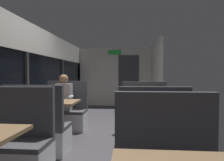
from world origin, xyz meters
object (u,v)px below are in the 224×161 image
at_px(bench_mid_window_facing_end, 38,133).
at_px(seated_passenger, 64,106).
at_px(bench_near_window_facing_entry, 12,149).
at_px(bench_rear_aisle_facing_end, 153,140).
at_px(dining_table_mid_window, 54,106).
at_px(bench_mid_window_facing_entry, 65,115).
at_px(bench_rear_aisle_facing_entry, 145,118).
at_px(coffee_cup_primary, 56,98).
at_px(dining_table_rear_aisle, 148,109).

relative_size(bench_mid_window_facing_end, seated_passenger, 0.87).
bearing_deg(bench_near_window_facing_entry, bench_rear_aisle_facing_end, 15.78).
relative_size(dining_table_mid_window, bench_mid_window_facing_entry, 0.82).
relative_size(bench_mid_window_facing_entry, bench_rear_aisle_facing_entry, 1.00).
distance_m(bench_rear_aisle_facing_entry, seated_passenger, 1.81).
distance_m(dining_table_mid_window, coffee_cup_primary, 0.20).
bearing_deg(bench_mid_window_facing_entry, bench_near_window_facing_entry, -90.00).
height_order(bench_mid_window_facing_end, dining_table_rear_aisle, bench_mid_window_facing_end).
bearing_deg(seated_passenger, bench_mid_window_facing_entry, 90.00).
relative_size(bench_mid_window_facing_entry, dining_table_rear_aisle, 1.22).
bearing_deg(dining_table_rear_aisle, seated_passenger, 155.20).
relative_size(bench_mid_window_facing_end, bench_rear_aisle_facing_entry, 1.00).
xyz_separation_m(bench_mid_window_facing_end, bench_mid_window_facing_entry, (0.00, 1.40, 0.00)).
height_order(bench_mid_window_facing_entry, coffee_cup_primary, bench_mid_window_facing_entry).
relative_size(bench_rear_aisle_facing_end, bench_rear_aisle_facing_entry, 1.00).
height_order(dining_table_mid_window, coffee_cup_primary, coffee_cup_primary).
height_order(bench_rear_aisle_facing_end, bench_rear_aisle_facing_entry, same).
distance_m(bench_rear_aisle_facing_entry, coffee_cup_primary, 1.89).
distance_m(dining_table_mid_window, bench_mid_window_facing_entry, 0.77).
height_order(bench_near_window_facing_entry, seated_passenger, seated_passenger).
height_order(bench_mid_window_facing_entry, bench_rear_aisle_facing_entry, same).
relative_size(bench_mid_window_facing_entry, seated_passenger, 0.87).
height_order(dining_table_mid_window, bench_rear_aisle_facing_end, bench_rear_aisle_facing_end).
height_order(bench_mid_window_facing_end, bench_rear_aisle_facing_entry, same).
bearing_deg(dining_table_rear_aisle, bench_rear_aisle_facing_end, -90.00).
relative_size(bench_mid_window_facing_entry, bench_rear_aisle_facing_end, 1.00).
xyz_separation_m(bench_rear_aisle_facing_entry, coffee_cup_primary, (-1.80, -0.37, 0.46)).
bearing_deg(coffee_cup_primary, bench_near_window_facing_entry, -89.81).
height_order(bench_mid_window_facing_entry, dining_table_rear_aisle, bench_mid_window_facing_entry).
xyz_separation_m(dining_table_rear_aisle, bench_rear_aisle_facing_end, (0.00, -0.70, -0.31)).
xyz_separation_m(bench_near_window_facing_entry, bench_mid_window_facing_entry, (0.00, 2.10, 0.00)).
height_order(dining_table_mid_window, bench_mid_window_facing_end, bench_mid_window_facing_end).
bearing_deg(bench_rear_aisle_facing_entry, coffee_cup_primary, -168.50).
xyz_separation_m(dining_table_mid_window, bench_rear_aisle_facing_entry, (1.79, 0.50, -0.31)).
relative_size(dining_table_rear_aisle, bench_rear_aisle_facing_entry, 0.82).
distance_m(bench_rear_aisle_facing_end, bench_rear_aisle_facing_entry, 1.40).
distance_m(bench_mid_window_facing_entry, bench_rear_aisle_facing_end, 2.40).
xyz_separation_m(dining_table_mid_window, bench_rear_aisle_facing_end, (1.79, -0.90, -0.31)).
height_order(bench_rear_aisle_facing_end, seated_passenger, seated_passenger).
bearing_deg(bench_near_window_facing_entry, bench_rear_aisle_facing_entry, 46.78).
xyz_separation_m(bench_mid_window_facing_end, dining_table_rear_aisle, (1.79, 0.50, 0.31)).
bearing_deg(bench_mid_window_facing_entry, coffee_cup_primary, -90.51).
bearing_deg(bench_rear_aisle_facing_end, coffee_cup_primary, 150.07).
relative_size(dining_table_rear_aisle, seated_passenger, 0.71).
relative_size(dining_table_mid_window, bench_mid_window_facing_end, 0.82).
bearing_deg(bench_rear_aisle_facing_entry, dining_table_rear_aisle, -90.00).
xyz_separation_m(bench_near_window_facing_entry, bench_rear_aisle_facing_entry, (1.79, 1.90, 0.00)).
relative_size(dining_table_mid_window, coffee_cup_primary, 10.00).
bearing_deg(bench_mid_window_facing_end, bench_near_window_facing_entry, -90.00).
relative_size(bench_mid_window_facing_entry, coffee_cup_primary, 12.22).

